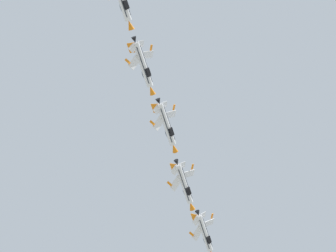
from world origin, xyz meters
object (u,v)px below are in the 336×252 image
Objects in this scene: fighter_jet_left_outer at (143,66)px; fighter_jet_lead at (205,234)px; fighter_jet_right_wing at (167,125)px; fighter_jet_left_wing at (184,185)px.

fighter_jet_lead is at bearing 88.65° from fighter_jet_left_outer.
fighter_jet_left_wing is at bearing 91.52° from fighter_jet_right_wing.
fighter_jet_right_wing reaches higher than fighter_jet_left_wing.
fighter_jet_left_wing is 1.00× the size of fighter_jet_left_outer.
fighter_jet_left_wing is at bearing 89.44° from fighter_jet_left_outer.
fighter_jet_lead is 53.20m from fighter_jet_left_outer.
fighter_jet_right_wing is 17.53m from fighter_jet_left_outer.
fighter_jet_lead reaches higher than fighter_jet_left_wing.
fighter_jet_left_wing is 17.90m from fighter_jet_right_wing.
fighter_jet_left_wing is 35.39m from fighter_jet_left_outer.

